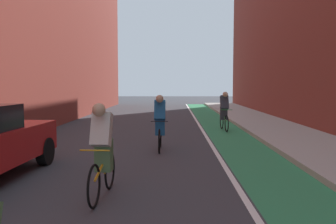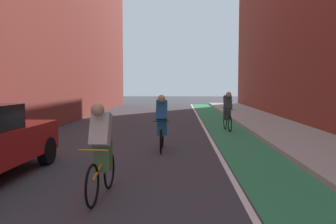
% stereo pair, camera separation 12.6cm
% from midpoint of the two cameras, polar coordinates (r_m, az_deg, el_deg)
% --- Properties ---
extents(ground_plane, '(90.14, 90.14, 0.00)m').
position_cam_midpoint_polar(ground_plane, '(12.43, -4.32, -4.55)').
color(ground_plane, '#38383D').
extents(bike_lane_paint, '(1.60, 40.97, 0.00)m').
position_cam_midpoint_polar(bike_lane_paint, '(14.50, 9.02, -3.30)').
color(bike_lane_paint, '#2D8451').
rests_on(bike_lane_paint, ground).
extents(lane_divider_stripe, '(0.12, 40.97, 0.00)m').
position_cam_midpoint_polar(lane_divider_stripe, '(14.40, 5.46, -3.31)').
color(lane_divider_stripe, white).
rests_on(lane_divider_stripe, ground).
extents(sidewalk_right, '(2.74, 40.97, 0.14)m').
position_cam_midpoint_polar(sidewalk_right, '(14.95, 17.30, -2.94)').
color(sidewalk_right, '#A8A59E').
rests_on(sidewalk_right, ground).
extents(cyclist_mid, '(0.48, 1.75, 1.63)m').
position_cam_midpoint_polar(cyclist_mid, '(6.27, -10.87, -5.62)').
color(cyclist_mid, black).
rests_on(cyclist_mid, ground).
extents(cyclist_trailing, '(0.48, 1.75, 1.63)m').
position_cam_midpoint_polar(cyclist_trailing, '(10.53, -1.62, -1.49)').
color(cyclist_trailing, black).
rests_on(cyclist_trailing, ground).
extents(cyclist_far, '(0.48, 1.74, 1.62)m').
position_cam_midpoint_polar(cyclist_far, '(15.27, 8.60, 0.30)').
color(cyclist_far, black).
rests_on(cyclist_far, ground).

